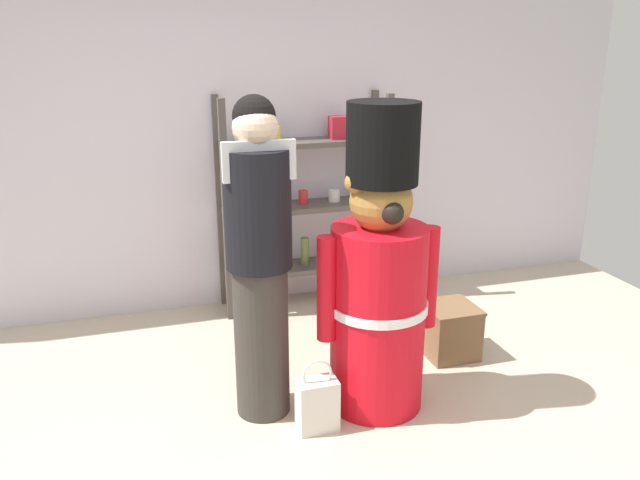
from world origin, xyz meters
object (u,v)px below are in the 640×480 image
Objects in this scene: display_crate at (449,330)px; merchandise_shelf at (304,201)px; teddy_bear_guard at (379,282)px; person_shopper at (259,257)px; shopping_bag at (317,404)px.

merchandise_shelf is at bearing 120.17° from display_crate.
teddy_bear_guard is 0.67m from person_shopper.
person_shopper is at bearing -114.44° from merchandise_shelf.
teddy_bear_guard is at bearing 21.26° from shopping_bag.
teddy_bear_guard is at bearing -149.66° from display_crate.
merchandise_shelf reaches higher than shopping_bag.
person_shopper is 4.27× the size of shopping_bag.
shopping_bag is 1.19× the size of display_crate.
merchandise_shelf reaches higher than display_crate.
shopping_bag is at bearing -158.74° from teddy_bear_guard.
person_shopper reaches higher than shopping_bag.
teddy_bear_guard is 4.17× the size of shopping_bag.
merchandise_shelf is 0.92× the size of person_shopper.
person_shopper is at bearing 131.22° from shopping_bag.
teddy_bear_guard is 0.73m from shopping_bag.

